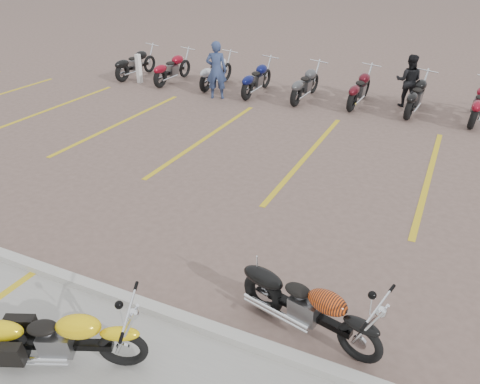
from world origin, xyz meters
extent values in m
plane|color=#725951|center=(0.00, 0.00, 0.00)|extent=(100.00, 100.00, 0.00)
cube|color=#ADAAA3|center=(0.00, -2.00, 0.06)|extent=(60.00, 0.18, 0.12)
torus|color=black|center=(0.04, -2.88, 0.28)|extent=(0.57, 0.32, 0.58)
torus|color=black|center=(-1.22, -3.43, 0.28)|extent=(0.62, 0.38, 0.61)
cube|color=black|center=(-0.59, -3.15, 0.34)|extent=(1.10, 0.56, 0.09)
cube|color=slate|center=(-0.63, -3.17, 0.39)|extent=(0.45, 0.39, 0.30)
ellipsoid|color=yellow|center=(-0.36, -3.05, 0.66)|extent=(0.58, 0.47, 0.27)
ellipsoid|color=black|center=(-0.74, -3.22, 0.62)|extent=(0.41, 0.35, 0.11)
torus|color=black|center=(2.46, -1.64, 0.28)|extent=(0.58, 0.23, 0.58)
torus|color=black|center=(1.12, -1.32, 0.28)|extent=(0.63, 0.29, 0.61)
cube|color=black|center=(1.79, -1.48, 0.34)|extent=(1.15, 0.37, 0.09)
cube|color=slate|center=(1.75, -1.47, 0.39)|extent=(0.42, 0.35, 0.30)
ellipsoid|color=black|center=(2.03, -1.54, 0.66)|extent=(0.57, 0.40, 0.27)
ellipsoid|color=black|center=(1.64, -1.45, 0.62)|extent=(0.39, 0.31, 0.11)
imported|color=navy|center=(-4.11, 7.20, 0.90)|extent=(0.76, 0.63, 1.79)
imported|color=black|center=(1.49, 8.93, 0.78)|extent=(0.79, 0.63, 1.55)
cube|color=white|center=(-7.51, 7.73, 0.50)|extent=(0.18, 0.18, 1.00)
camera|label=1|loc=(2.91, -5.83, 4.35)|focal=35.00mm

